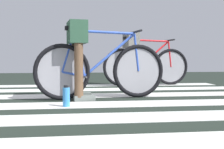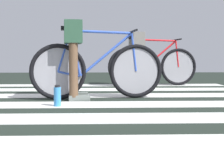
% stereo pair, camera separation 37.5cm
% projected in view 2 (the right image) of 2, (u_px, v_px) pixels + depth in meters
% --- Properties ---
extents(ground, '(18.00, 14.00, 0.02)m').
position_uv_depth(ground, '(87.00, 104.00, 3.38)').
color(ground, black).
extents(crosswalk_markings, '(5.43, 4.25, 0.00)m').
position_uv_depth(crosswalk_markings, '(88.00, 100.00, 3.64)').
color(crosswalk_markings, beige).
rests_on(crosswalk_markings, ground).
extents(bicycle_1_of_2, '(1.73, 0.52, 0.93)m').
position_uv_depth(bicycle_1_of_2, '(98.00, 69.00, 3.70)').
color(bicycle_1_of_2, black).
rests_on(bicycle_1_of_2, ground).
extents(cyclist_1_of_2, '(0.36, 0.44, 1.00)m').
position_uv_depth(cyclist_1_of_2, '(73.00, 49.00, 3.63)').
color(cyclist_1_of_2, brown).
rests_on(cyclist_1_of_2, ground).
extents(bicycle_2_of_2, '(1.73, 0.52, 0.93)m').
position_uv_depth(bicycle_2_of_2, '(153.00, 66.00, 5.42)').
color(bicycle_2_of_2, black).
rests_on(bicycle_2_of_2, ground).
extents(cyclist_2_of_2, '(0.36, 0.43, 1.01)m').
position_uv_depth(cyclist_2_of_2, '(137.00, 52.00, 5.36)').
color(cyclist_2_of_2, beige).
rests_on(cyclist_2_of_2, ground).
extents(water_bottle, '(0.08, 0.08, 0.24)m').
position_uv_depth(water_bottle, '(57.00, 96.00, 3.13)').
color(water_bottle, '#388CD9').
rests_on(water_bottle, ground).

